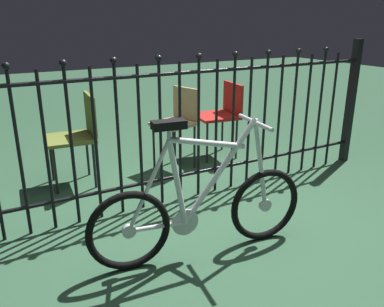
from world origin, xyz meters
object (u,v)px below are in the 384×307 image
chair_olive (78,131)px  chair_red (222,111)px  bicycle (201,209)px  chair_tan (179,118)px

chair_olive → chair_red: chair_olive is taller
bicycle → chair_tan: (0.62, 1.51, 0.19)m
chair_tan → chair_red: (0.59, 0.09, -0.01)m
bicycle → chair_tan: size_ratio=1.80×
chair_red → chair_olive: bearing=-178.7°
chair_red → chair_tan: bearing=-171.0°
chair_olive → chair_red: bearing=1.3°
chair_olive → chair_tan: bearing=-3.2°
chair_tan → chair_red: bearing=9.0°
bicycle → chair_tan: bearing=67.8°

